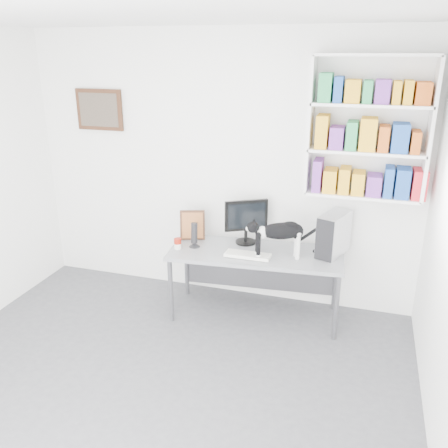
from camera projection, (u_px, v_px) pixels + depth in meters
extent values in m
cube|color=#57575C|center=(138.00, 412.00, 3.46)|extent=(4.00, 4.00, 0.01)
cube|color=white|center=(106.00, 9.00, 2.53)|extent=(4.00, 4.00, 0.01)
cube|color=white|center=(219.00, 169.00, 4.79)|extent=(4.00, 0.01, 2.70)
cube|color=white|center=(368.00, 128.00, 4.09)|extent=(1.03, 0.28, 1.24)
cube|color=#452416|center=(99.00, 110.00, 4.93)|extent=(0.52, 0.04, 0.42)
cube|color=gray|center=(255.00, 284.00, 4.63)|extent=(1.69, 0.78, 0.68)
cube|color=black|center=(246.00, 221.00, 4.63)|extent=(0.47, 0.39, 0.45)
cube|color=white|center=(248.00, 255.00, 4.39)|extent=(0.42, 0.16, 0.03)
cube|color=silver|center=(334.00, 234.00, 4.39)|extent=(0.30, 0.44, 0.40)
cylinder|color=black|center=(194.00, 235.00, 4.58)|extent=(0.12, 0.12, 0.25)
cube|color=#452416|center=(192.00, 225.00, 4.76)|extent=(0.27, 0.17, 0.31)
cylinder|color=#9D1B0D|center=(178.00, 244.00, 4.56)|extent=(0.09, 0.09, 0.10)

